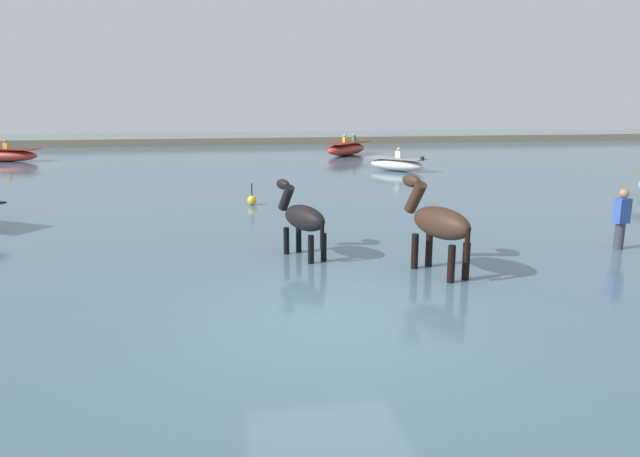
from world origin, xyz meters
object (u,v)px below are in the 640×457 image
object	(u,v)px
horse_trailing_black	(302,220)
boat_near_port	(346,149)
boat_far_offshore	(397,164)
channel_buoy	(252,200)
horse_lead_dark_bay	(438,225)
person_onlooker_left	(621,224)
boat_distant_east	(6,155)

from	to	relation	value
horse_trailing_black	boat_near_port	size ratio (longest dim) A/B	0.50
horse_trailing_black	boat_far_offshore	xyz separation A→B (m)	(6.50, 14.27, -0.48)
channel_buoy	horse_trailing_black	bearing A→B (deg)	-84.05
horse_lead_dark_bay	boat_near_port	xyz separation A→B (m)	(3.61, 23.97, -0.53)
horse_lead_dark_bay	person_onlooker_left	world-z (taller)	horse_lead_dark_bay
horse_lead_dark_bay	channel_buoy	world-z (taller)	horse_lead_dark_bay
person_onlooker_left	horse_trailing_black	bearing A→B (deg)	175.38
channel_buoy	boat_near_port	bearing A→B (deg)	67.74
boat_far_offshore	boat_distant_east	bearing A→B (deg)	157.96
horse_trailing_black	person_onlooker_left	size ratio (longest dim) A/B	1.13
boat_distant_east	boat_far_offshore	world-z (taller)	boat_distant_east
horse_lead_dark_bay	boat_far_offshore	xyz separation A→B (m)	(4.20, 15.85, -0.62)
horse_trailing_black	boat_far_offshore	bearing A→B (deg)	65.53
boat_far_offshore	boat_near_port	bearing A→B (deg)	94.15
person_onlooker_left	boat_near_port	bearing A→B (deg)	92.41
horse_trailing_black	channel_buoy	world-z (taller)	horse_trailing_black
horse_trailing_black	boat_far_offshore	distance (m)	15.69
horse_trailing_black	boat_distant_east	distance (m)	25.59
horse_lead_dark_bay	boat_near_port	distance (m)	24.25
boat_distant_east	boat_near_port	world-z (taller)	boat_near_port
horse_lead_dark_bay	person_onlooker_left	xyz separation A→B (m)	(4.57, 1.02, -0.36)
boat_distant_east	boat_far_offshore	size ratio (longest dim) A/B	1.39
horse_lead_dark_bay	boat_distant_east	world-z (taller)	horse_lead_dark_bay
boat_far_offshore	horse_trailing_black	bearing A→B (deg)	-114.47
boat_distant_east	boat_near_port	xyz separation A→B (m)	(18.78, 0.28, 0.05)
horse_lead_dark_bay	horse_trailing_black	distance (m)	2.79
person_onlooker_left	boat_distant_east	bearing A→B (deg)	131.05
boat_far_offshore	channel_buoy	bearing A→B (deg)	-132.08
boat_distant_east	boat_near_port	bearing A→B (deg)	0.85
horse_lead_dark_bay	boat_distant_east	bearing A→B (deg)	122.63
boat_near_port	person_onlooker_left	size ratio (longest dim) A/B	2.26
boat_near_port	channel_buoy	size ratio (longest dim) A/B	5.49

